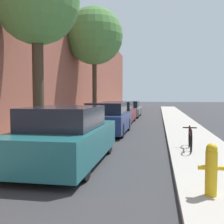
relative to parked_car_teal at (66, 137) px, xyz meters
name	(u,v)px	position (x,y,z in m)	size (l,w,h in m)	color
ground_plane	(131,127)	(0.83, 8.59, -0.71)	(120.00, 120.00, 0.00)	#333335
sidewalk_left	(81,125)	(-2.07, 8.59, -0.65)	(2.00, 52.00, 0.12)	#ADA89E
sidewalk_right	(183,127)	(3.73, 8.59, -0.65)	(2.00, 52.00, 0.12)	#ADA89E
building_facade_left	(59,60)	(-3.42, 8.59, 3.17)	(0.70, 52.00, 7.77)	brown
parked_car_teal	(66,137)	(0.00, 0.00, 0.00)	(1.89, 4.37, 1.51)	black
parked_car_navy	(107,119)	(0.04, 5.66, -0.02)	(1.83, 3.97, 1.46)	black
parked_car_maroon	(119,113)	(-0.13, 10.63, -0.05)	(1.88, 4.49, 1.40)	black
parked_car_grey	(130,109)	(0.01, 15.78, -0.07)	(1.72, 4.49, 1.32)	black
street_tree_near	(37,3)	(-1.56, 1.75, 4.09)	(2.80, 2.80, 6.15)	#423323
street_tree_far	(94,36)	(-1.71, 10.43, 4.86)	(3.66, 3.66, 7.30)	#423323
fire_hydrant	(211,169)	(3.26, -2.07, -0.13)	(0.43, 0.20, 0.88)	gold
bicycle	(190,138)	(3.37, 1.90, -0.23)	(0.44, 1.71, 0.70)	black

